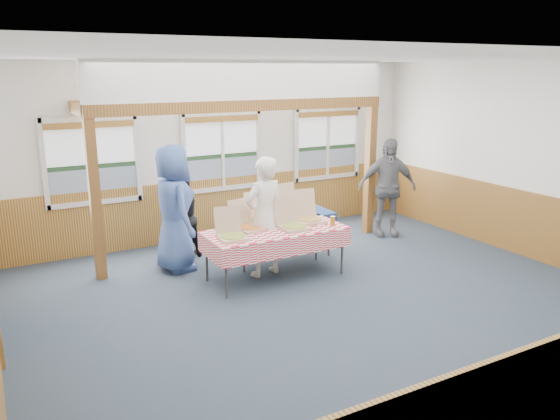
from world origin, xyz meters
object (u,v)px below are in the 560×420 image
object	(u,v)px
table_right	(275,233)
man_blue	(174,208)
woman_white	(264,217)
woman_black	(181,217)
person_grey	(387,187)
table_left	(279,218)

from	to	relation	value
table_right	man_blue	size ratio (longest dim) A/B	1.15
woman_white	woman_black	size ratio (longest dim) A/B	1.29
person_grey	table_right	bearing A→B (deg)	-136.06
man_blue	woman_white	bearing A→B (deg)	-130.09
table_left	table_right	xyz separation A→B (m)	(-0.47, -0.74, 0.01)
table_left	man_blue	size ratio (longest dim) A/B	0.94
table_left	woman_white	world-z (taller)	woman_white
person_grey	table_left	bearing A→B (deg)	-149.33
table_left	man_blue	bearing A→B (deg)	177.10
table_left	person_grey	world-z (taller)	person_grey
table_right	woman_white	xyz separation A→B (m)	(-0.09, 0.20, 0.21)
woman_white	person_grey	bearing A→B (deg)	-176.46
woman_white	man_blue	size ratio (longest dim) A/B	0.93
woman_black	woman_white	bearing A→B (deg)	104.44
table_left	woman_black	world-z (taller)	woman_black
woman_black	man_blue	bearing A→B (deg)	41.21
woman_black	person_grey	world-z (taller)	person_grey
woman_black	table_left	bearing A→B (deg)	132.62
table_right	table_left	bearing A→B (deg)	38.81
man_blue	table_right	bearing A→B (deg)	-133.59
table_right	person_grey	world-z (taller)	person_grey
table_left	table_right	size ratio (longest dim) A/B	0.81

